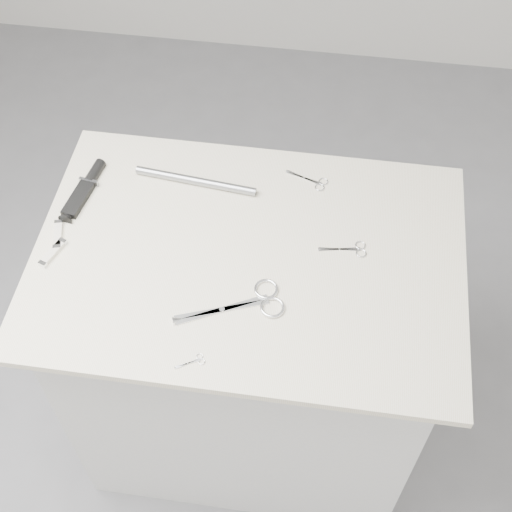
# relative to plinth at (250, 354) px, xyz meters

# --- Properties ---
(ground) EXTENTS (4.00, 4.00, 0.01)m
(ground) POSITION_rel_plinth_xyz_m (0.00, 0.00, -0.46)
(ground) COLOR gray
(ground) RESTS_ON ground
(plinth) EXTENTS (0.90, 0.60, 0.90)m
(plinth) POSITION_rel_plinth_xyz_m (0.00, 0.00, 0.00)
(plinth) COLOR silver
(plinth) RESTS_ON ground
(display_board) EXTENTS (1.00, 0.70, 0.02)m
(display_board) POSITION_rel_plinth_xyz_m (0.00, 0.00, 0.46)
(display_board) COLOR beige
(display_board) RESTS_ON plinth
(large_shears) EXTENTS (0.24, 0.15, 0.01)m
(large_shears) POSITION_rel_plinth_xyz_m (0.03, -0.13, 0.47)
(large_shears) COLOR silver
(large_shears) RESTS_ON display_board
(embroidery_scissors_a) EXTENTS (0.11, 0.05, 0.00)m
(embroidery_scissors_a) POSITION_rel_plinth_xyz_m (0.23, 0.05, 0.47)
(embroidery_scissors_a) COLOR silver
(embroidery_scissors_a) RESTS_ON display_board
(embroidery_scissors_b) EXTENTS (0.11, 0.06, 0.00)m
(embroidery_scissors_b) POSITION_rel_plinth_xyz_m (0.13, 0.25, 0.47)
(embroidery_scissors_b) COLOR silver
(embroidery_scissors_b) RESTS_ON display_board
(tiny_scissors) EXTENTS (0.06, 0.05, 0.00)m
(tiny_scissors) POSITION_rel_plinth_xyz_m (-0.07, -0.29, 0.47)
(tiny_scissors) COLOR silver
(tiny_scissors) RESTS_ON display_board
(sheathed_knife) EXTENTS (0.06, 0.19, 0.02)m
(sheathed_knife) POSITION_rel_plinth_xyz_m (-0.43, 0.15, 0.48)
(sheathed_knife) COLOR black
(sheathed_knife) RESTS_ON display_board
(pocket_knife_a) EXTENTS (0.04, 0.09, 0.01)m
(pocket_knife_a) POSITION_rel_plinth_xyz_m (-0.45, -0.01, 0.48)
(pocket_knife_a) COLOR silver
(pocket_knife_a) RESTS_ON display_board
(pocket_knife_b) EXTENTS (0.05, 0.09, 0.01)m
(pocket_knife_b) POSITION_rel_plinth_xyz_m (-0.45, -0.06, 0.48)
(pocket_knife_b) COLOR silver
(pocket_knife_b) RESTS_ON display_board
(metal_rail) EXTENTS (0.31, 0.05, 0.02)m
(metal_rail) POSITION_rel_plinth_xyz_m (-0.16, 0.20, 0.48)
(metal_rail) COLOR gray
(metal_rail) RESTS_ON display_board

